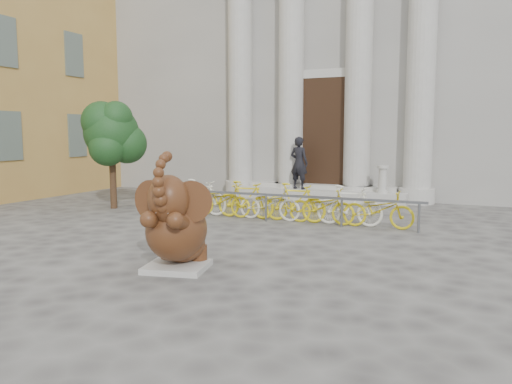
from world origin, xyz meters
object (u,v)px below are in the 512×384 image
at_px(elephant_statue, 176,228).
at_px(bike_rack, 270,201).
at_px(tree, 112,134).
at_px(pedestrian, 299,163).

xyz_separation_m(elephant_statue, bike_rack, (-0.44, 5.18, -0.22)).
xyz_separation_m(bike_rack, tree, (-5.10, -0.05, 1.75)).
bearing_deg(pedestrian, bike_rack, 110.78).
relative_size(tree, pedestrian, 1.79).
height_order(tree, pedestrian, tree).
bearing_deg(bike_rack, tree, -179.47).
distance_m(tree, pedestrian, 6.28).
distance_m(bike_rack, pedestrian, 4.38).
bearing_deg(elephant_statue, bike_rack, 82.23).
bearing_deg(pedestrian, elephant_statue, 108.68).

